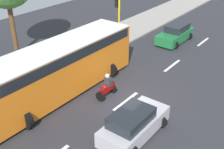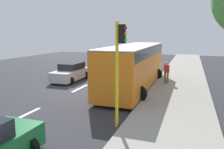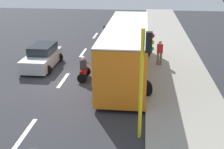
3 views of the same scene
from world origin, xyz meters
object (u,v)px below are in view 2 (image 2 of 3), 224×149
Objects in this scene: city_bus at (135,63)px; motorcycle at (97,80)px; traffic_light_corner at (119,60)px; car_red at (138,63)px; car_silver at (71,73)px; pedestrian_near_signal at (167,72)px.

motorcycle is (-2.51, -1.34, -1.20)m from city_bus.
city_bus is at bearing 28.21° from motorcycle.
car_red is at bearing 99.88° from traffic_light_corner.
city_bus is 7.52m from traffic_light_corner.
car_red is 10.62m from motorcycle.
car_silver and car_red have the same top height.
car_silver is at bearing 173.41° from city_bus.
motorcycle is 0.34× the size of traffic_light_corner.
car_silver is 3.86m from motorcycle.
car_silver is 0.90× the size of traffic_light_corner.
city_bus is 3.09m from motorcycle.
pedestrian_near_signal reaches higher than motorcycle.
traffic_light_corner is at bearing -96.73° from pedestrian_near_signal.
city_bus is 7.19× the size of motorcycle.
traffic_light_corner is (1.10, -7.36, 1.08)m from city_bus.
motorcycle reaches higher than car_silver.
car_silver is at bearing -115.03° from car_red.
car_red is at bearing 64.97° from car_silver.
pedestrian_near_signal is (2.16, 1.64, -0.79)m from city_bus.
traffic_light_corner is (-1.06, -9.01, 1.87)m from pedestrian_near_signal.
motorcycle is at bearing -147.37° from pedestrian_near_signal.
city_bus is 2.44× the size of traffic_light_corner.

